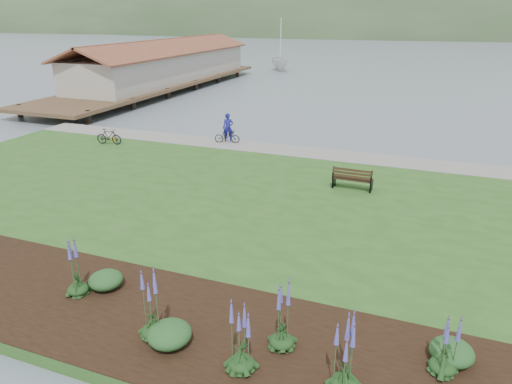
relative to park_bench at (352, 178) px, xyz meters
The scene contains 21 objects.
ground 5.75m from the park_bench, 161.92° to the right, with size 600.00×600.00×0.00m, color slate.
lawn 6.62m from the park_bench, 145.11° to the right, with size 34.00×20.00×0.40m, color #28561E.
shoreline_path 7.47m from the park_bench, 136.38° to the left, with size 34.00×2.20×0.03m, color gray.
garden_bed 11.82m from the park_bench, 101.69° to the right, with size 24.00×4.40×0.04m, color black.
far_hillside 168.87m from the park_bench, 85.04° to the left, with size 580.00×80.00×38.00m, color #34512D, non-canonical shape.
pier_pavilion 36.21m from the park_bench, 134.59° to the left, with size 8.00×36.00×5.40m.
park_bench is the anchor object (origin of this frame).
person 10.53m from the park_bench, 146.95° to the left, with size 0.78×0.53×2.14m, color navy.
bicycle_a 10.32m from the park_bench, 148.18° to the left, with size 1.59×0.55×0.83m, color black.
bicycle_b 15.76m from the park_bench, behind, with size 1.64×0.47×0.99m, color black.
sailboat 50.17m from the park_bench, 111.61° to the left, with size 8.97×9.13×23.65m, color silver.
pannier 16.06m from the park_bench, 168.50° to the left, with size 0.16×0.25×0.27m, color gold.
echium_0 12.58m from the park_bench, 103.40° to the right, with size 0.62×0.62×2.23m.
echium_1 11.46m from the park_bench, 88.92° to the right, with size 0.62×0.62×2.18m.
echium_2 12.40m from the park_bench, 81.22° to the right, with size 0.62×0.62×1.94m.
echium_3 11.64m from the park_bench, 70.42° to the right, with size 0.62×0.62×1.81m.
echium_4 12.88m from the park_bench, 117.84° to the right, with size 0.62×0.62×2.14m.
echium_5 12.51m from the park_bench, 91.92° to the right, with size 0.62×0.62×2.00m.
shrub_0 12.12m from the park_bench, 116.81° to the right, with size 1.00×1.00×0.50m, color #1E4C21.
shrub_1 12.56m from the park_bench, 101.04° to the right, with size 1.11×1.11×0.55m, color #1E4C21.
shrub_2 11.29m from the park_bench, 68.76° to the right, with size 1.02×1.02×0.51m, color #1E4C21.
Camera 1 is at (8.21, -18.37, 8.08)m, focal length 32.00 mm.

